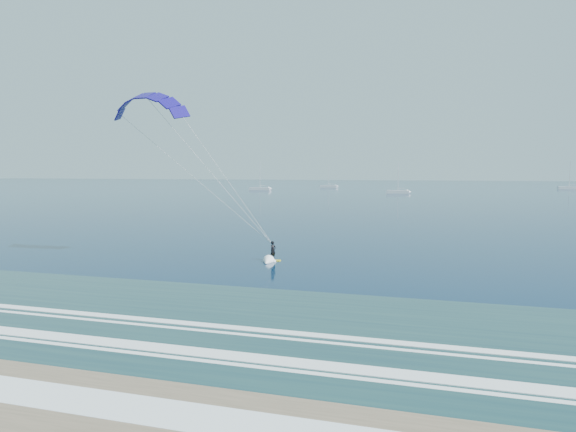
# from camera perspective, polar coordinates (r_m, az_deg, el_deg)

# --- Properties ---
(ground) EXTENTS (900.00, 900.00, 0.00)m
(ground) POSITION_cam_1_polar(r_m,az_deg,el_deg) (20.85, -15.85, -19.56)
(ground) COLOR #072342
(ground) RESTS_ON ground
(kitesurfer_rig) EXTENTS (17.87, 5.04, 17.21)m
(kitesurfer_rig) POSITION_cam_1_polar(r_m,az_deg,el_deg) (49.54, -9.21, 5.50)
(kitesurfer_rig) COLOR yellow
(kitesurfer_rig) RESTS_ON ground
(sailboat_0) EXTENTS (9.72, 2.40, 13.21)m
(sailboat_0) POSITION_cam_1_polar(r_m,az_deg,el_deg) (227.72, -3.13, 3.06)
(sailboat_0) COLOR silver
(sailboat_0) RESTS_ON ground
(sailboat_1) EXTENTS (8.74, 2.40, 11.78)m
(sailboat_1) POSITION_cam_1_polar(r_m,az_deg,el_deg) (261.89, 4.54, 3.31)
(sailboat_1) COLOR silver
(sailboat_1) RESTS_ON ground
(sailboat_2) EXTENTS (8.40, 2.40, 11.70)m
(sailboat_2) POSITION_cam_1_polar(r_m,az_deg,el_deg) (198.46, 12.10, 2.66)
(sailboat_2) COLOR silver
(sailboat_2) RESTS_ON ground
(sailboat_3) EXTENTS (9.55, 2.40, 12.88)m
(sailboat_3) POSITION_cam_1_polar(r_m,az_deg,el_deg) (272.75, 28.78, 2.78)
(sailboat_3) COLOR silver
(sailboat_3) RESTS_ON ground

